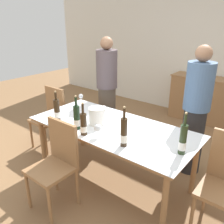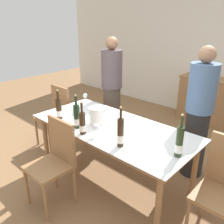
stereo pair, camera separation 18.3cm
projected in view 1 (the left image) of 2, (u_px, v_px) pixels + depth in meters
name	position (u px, v px, depth m)	size (l,w,h in m)	color
ground_plane	(112.00, 178.00, 3.09)	(12.00, 12.00, 0.00)	olive
back_wall	(203.00, 47.00, 4.66)	(8.00, 0.10, 2.80)	silver
sideboard_cabinet	(207.00, 100.00, 4.63)	(1.43, 0.46, 0.89)	#996B42
dining_table	(112.00, 131.00, 2.84)	(2.01, 0.93, 0.74)	#996B42
ice_bucket	(97.00, 116.00, 2.83)	(0.21, 0.21, 0.21)	white
wine_bottle_0	(124.00, 133.00, 2.33)	(0.07, 0.07, 0.42)	#332314
wine_bottle_1	(84.00, 125.00, 2.57)	(0.07, 0.07, 0.37)	#332314
wine_bottle_2	(183.00, 140.00, 2.20)	(0.07, 0.07, 0.42)	#28381E
wine_bottle_3	(77.00, 118.00, 2.70)	(0.07, 0.07, 0.40)	black
wine_bottle_4	(57.00, 110.00, 2.93)	(0.07, 0.07, 0.38)	#332314
wine_glass_0	(81.00, 97.00, 3.57)	(0.07, 0.07, 0.13)	white
wine_glass_1	(98.00, 128.00, 2.53)	(0.08, 0.08, 0.15)	white
wine_glass_2	(104.00, 109.00, 3.06)	(0.08, 0.08, 0.15)	white
chair_near_front	(57.00, 159.00, 2.50)	(0.42, 0.42, 0.96)	#996B42
chair_left_end	(51.00, 114.00, 3.71)	(0.42, 0.42, 0.94)	#996B42
person_host	(107.00, 91.00, 3.80)	(0.33, 0.33, 1.69)	#51473D
person_guest_left	(195.00, 113.00, 2.96)	(0.33, 0.33, 1.66)	#262628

